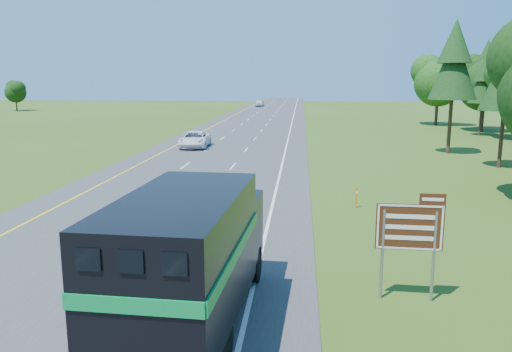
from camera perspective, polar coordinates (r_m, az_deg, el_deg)
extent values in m
cube|color=#38383A|center=(58.58, -1.64, 4.62)|extent=(15.00, 260.00, 0.04)
cube|color=yellow|center=(59.48, -6.92, 4.66)|extent=(0.15, 260.00, 0.01)
cube|color=white|center=(58.19, 3.77, 4.58)|extent=(0.15, 260.00, 0.01)
cylinder|color=black|center=(16.71, -7.87, -9.55)|extent=(0.43, 1.17, 1.16)
cylinder|color=black|center=(16.26, -0.26, -10.03)|extent=(0.43, 1.17, 1.16)
cylinder|color=black|center=(12.37, -14.62, -17.48)|extent=(0.43, 1.17, 1.16)
cylinder|color=black|center=(11.76, -4.08, -18.73)|extent=(0.43, 1.17, 1.16)
cube|color=black|center=(13.39, -7.28, -14.29)|extent=(2.96, 8.53, 0.29)
cube|color=black|center=(15.95, -4.26, -5.66)|extent=(2.67, 2.03, 2.00)
cube|color=black|center=(16.72, -3.58, -3.00)|extent=(2.31, 0.18, 0.63)
cube|color=black|center=(12.13, -8.40, -8.92)|extent=(2.95, 6.23, 2.89)
cube|color=#067F37|center=(9.40, -13.89, -14.24)|extent=(2.63, 0.18, 0.32)
cube|color=#067F37|center=(12.52, -14.34, -7.82)|extent=(0.36, 6.09, 0.32)
cube|color=#067F37|center=(11.78, -2.11, -8.66)|extent=(0.36, 6.09, 0.32)
cube|color=black|center=(9.40, -18.64, -9.05)|extent=(0.47, 0.07, 0.42)
cube|color=black|center=(9.09, -14.13, -9.50)|extent=(0.47, 0.07, 0.42)
cube|color=black|center=(8.83, -9.32, -9.92)|extent=(0.47, 0.07, 0.42)
imported|color=white|center=(48.55, -6.99, 4.18)|extent=(2.87, 5.69, 1.54)
imported|color=silver|center=(123.95, 0.42, 8.33)|extent=(1.97, 4.89, 1.67)
cylinder|color=gray|center=(15.34, 14.23, -8.68)|extent=(0.09, 0.09, 2.74)
cylinder|color=gray|center=(15.57, 19.65, -8.69)|extent=(0.09, 0.09, 2.74)
cube|color=#431D0E|center=(15.18, 17.14, -5.60)|extent=(1.92, 0.15, 1.37)
cube|color=#431D0E|center=(15.08, 19.55, -2.52)|extent=(0.73, 0.09, 0.33)
cube|color=white|center=(15.15, 17.16, -5.64)|extent=(1.83, 0.10, 1.32)
cube|color=#D5620B|center=(25.97, 11.40, -2.46)|extent=(0.08, 0.04, 1.04)
cube|color=white|center=(25.91, 11.42, -1.85)|extent=(0.09, 0.05, 0.11)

